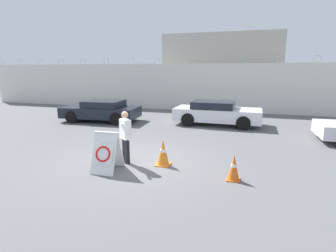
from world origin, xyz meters
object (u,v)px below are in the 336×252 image
Objects in this scene: security_guard at (125,135)px; traffic_cone_mid at (234,168)px; traffic_cone_near at (163,153)px; barricade_sign at (106,152)px; parked_car_front_coupe at (102,110)px; parked_car_rear_sedan at (217,113)px.

traffic_cone_mid is at bearing 33.00° from security_guard.
traffic_cone_near is at bearing 47.18° from security_guard.
security_guard reaches higher than traffic_cone_near.
barricade_sign is at bearing -173.46° from traffic_cone_mid.
barricade_sign is 3.54m from traffic_cone_mid.
barricade_sign reaches higher than traffic_cone_mid.
traffic_cone_mid is at bearing 3.69° from barricade_sign.
traffic_cone_near is at bearing 165.98° from traffic_cone_mid.
traffic_cone_near is (1.16, 0.16, -0.50)m from security_guard.
barricade_sign is at bearing -146.16° from traffic_cone_near.
parked_car_front_coupe reaches higher than traffic_cone_near.
traffic_cone_near is 6.64m from parked_car_rear_sedan.
traffic_cone_near is 0.18× the size of parked_car_rear_sedan.
parked_car_rear_sedan is (2.00, 6.74, -0.25)m from security_guard.
traffic_cone_mid is at bearing -14.02° from traffic_cone_near.
barricade_sign is 7.84m from parked_car_rear_sedan.
parked_car_rear_sedan reaches higher than traffic_cone_near.
security_guard reaches higher than traffic_cone_mid.
security_guard reaches higher than barricade_sign.
parked_car_rear_sedan is at bearing 112.90° from security_guard.
security_guard is (0.23, 0.77, 0.32)m from barricade_sign.
parked_car_front_coupe is (-4.33, 5.84, -0.29)m from security_guard.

